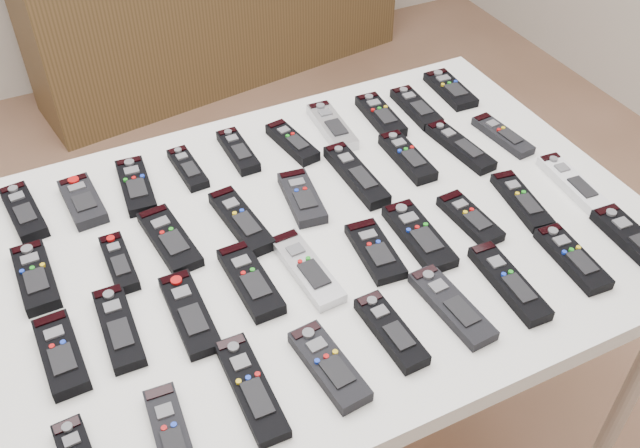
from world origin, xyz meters
name	(u,v)px	position (x,y,z in m)	size (l,w,h in m)	color
ground	(271,418)	(0.00, 0.00, 0.00)	(4.00, 4.00, 0.00)	brown
table	(320,253)	(0.08, -0.14, 0.72)	(1.25, 0.88, 0.78)	white
remote_0	(24,212)	(-0.41, 0.15, 0.79)	(0.05, 0.16, 0.02)	black
remote_1	(83,201)	(-0.31, 0.13, 0.79)	(0.06, 0.15, 0.02)	black
remote_2	(136,186)	(-0.20, 0.14, 0.79)	(0.06, 0.17, 0.02)	black
remote_3	(188,168)	(-0.09, 0.15, 0.79)	(0.04, 0.14, 0.02)	black
remote_4	(238,151)	(0.03, 0.15, 0.79)	(0.04, 0.15, 0.02)	black
remote_5	(292,142)	(0.15, 0.13, 0.79)	(0.04, 0.15, 0.02)	black
remote_6	(332,127)	(0.25, 0.15, 0.79)	(0.05, 0.18, 0.02)	#B7B7BC
remote_7	(381,116)	(0.37, 0.14, 0.79)	(0.05, 0.16, 0.02)	black
remote_8	(416,107)	(0.46, 0.13, 0.79)	(0.05, 0.16, 0.02)	black
remote_9	(450,90)	(0.58, 0.16, 0.79)	(0.06, 0.16, 0.02)	black
remote_10	(36,277)	(-0.42, -0.04, 0.79)	(0.06, 0.16, 0.02)	black
remote_11	(119,263)	(-0.28, -0.07, 0.79)	(0.04, 0.14, 0.02)	black
remote_12	(170,239)	(-0.18, -0.05, 0.79)	(0.06, 0.18, 0.02)	black
remote_13	(241,221)	(-0.05, -0.06, 0.79)	(0.05, 0.19, 0.02)	black
remote_14	(302,198)	(0.09, -0.05, 0.79)	(0.06, 0.15, 0.02)	black
remote_15	(356,175)	(0.22, -0.03, 0.79)	(0.05, 0.20, 0.02)	black
remote_16	(407,157)	(0.34, -0.03, 0.79)	(0.05, 0.17, 0.02)	black
remote_17	(460,147)	(0.47, -0.04, 0.79)	(0.05, 0.19, 0.02)	black
remote_18	(502,135)	(0.58, -0.05, 0.79)	(0.04, 0.16, 0.02)	black
remote_19	(61,354)	(-0.42, -0.23, 0.79)	(0.06, 0.16, 0.02)	black
remote_20	(119,327)	(-0.32, -0.21, 0.79)	(0.05, 0.18, 0.02)	black
remote_21	(190,313)	(-0.21, -0.23, 0.79)	(0.06, 0.18, 0.02)	black
remote_22	(250,281)	(-0.09, -0.21, 0.79)	(0.06, 0.18, 0.02)	black
remote_23	(307,269)	(0.01, -0.23, 0.79)	(0.05, 0.19, 0.02)	#B7B7BC
remote_24	(375,251)	(0.14, -0.24, 0.79)	(0.06, 0.15, 0.02)	black
remote_25	(419,236)	(0.24, -0.24, 0.79)	(0.06, 0.18, 0.02)	black
remote_26	(470,218)	(0.35, -0.24, 0.79)	(0.05, 0.15, 0.02)	black
remote_27	(521,201)	(0.47, -0.25, 0.79)	(0.05, 0.17, 0.02)	black
remote_28	(573,184)	(0.60, -0.25, 0.79)	(0.05, 0.19, 0.02)	silver
remote_30	(172,437)	(-0.31, -0.45, 0.79)	(0.05, 0.17, 0.02)	black
remote_31	(251,388)	(-0.17, -0.42, 0.79)	(0.05, 0.20, 0.02)	black
remote_32	(329,366)	(-0.05, -0.43, 0.79)	(0.06, 0.17, 0.02)	black
remote_33	(391,331)	(0.07, -0.42, 0.79)	(0.05, 0.16, 0.02)	black
remote_34	(452,306)	(0.19, -0.41, 0.79)	(0.05, 0.18, 0.02)	black
remote_35	(509,283)	(0.31, -0.41, 0.79)	(0.05, 0.19, 0.02)	black
remote_36	(572,258)	(0.45, -0.42, 0.79)	(0.05, 0.17, 0.02)	black
remote_37	(636,242)	(0.59, -0.44, 0.79)	(0.05, 0.19, 0.02)	black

